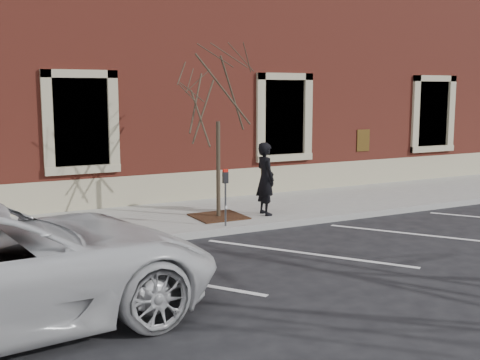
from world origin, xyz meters
TOP-DOWN VIEW (x-y plane):
  - ground at (0.00, 0.00)m, footprint 120.00×120.00m
  - sidewalk_near at (0.00, 1.75)m, footprint 40.00×3.50m
  - curb_near at (0.00, -0.05)m, footprint 40.00×0.12m
  - parking_stripes at (0.00, -2.20)m, footprint 28.00×4.40m
  - building_civic at (0.00, 7.74)m, footprint 40.00×8.62m
  - man at (0.83, 0.83)m, footprint 0.46×0.67m
  - parking_meter at (-0.61, 0.13)m, footprint 0.12×0.09m
  - tree_grate at (-0.33, 1.10)m, footprint 1.18×1.18m
  - sapling at (-0.33, 1.10)m, footprint 2.52×2.52m

SIDE VIEW (x-z plane):
  - ground at x=0.00m, z-range 0.00..0.00m
  - parking_stripes at x=0.00m, z-range 0.00..0.01m
  - sidewalk_near at x=0.00m, z-range 0.00..0.15m
  - curb_near at x=0.00m, z-range 0.00..0.15m
  - tree_grate at x=-0.33m, z-range 0.15..0.18m
  - man at x=0.83m, z-range 0.15..1.94m
  - parking_meter at x=-0.61m, z-range 0.40..1.70m
  - sapling at x=-0.33m, z-range 0.99..5.19m
  - building_civic at x=0.00m, z-range 0.00..8.00m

